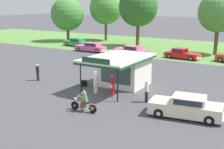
# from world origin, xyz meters

# --- Properties ---
(ground_plane) EXTENTS (300.00, 300.00, 0.00)m
(ground_plane) POSITION_xyz_m (0.00, 0.00, 0.00)
(ground_plane) COLOR #424247
(grass_verge_strip) EXTENTS (120.00, 24.00, 0.01)m
(grass_verge_strip) POSITION_xyz_m (0.00, 30.00, 0.00)
(grass_verge_strip) COLOR #56843D
(grass_verge_strip) RESTS_ON ground
(service_station_kiosk) EXTENTS (4.59, 7.05, 3.45)m
(service_station_kiosk) POSITION_xyz_m (0.79, 3.68, 1.73)
(service_station_kiosk) COLOR silver
(service_station_kiosk) RESTS_ON ground
(gas_pump_nearside) EXTENTS (0.44, 0.44, 2.05)m
(gas_pump_nearside) POSITION_xyz_m (-0.06, 0.26, 0.94)
(gas_pump_nearside) COLOR slate
(gas_pump_nearside) RESTS_ON ground
(gas_pump_offside) EXTENTS (0.44, 0.44, 1.95)m
(gas_pump_offside) POSITION_xyz_m (1.65, 0.26, 0.89)
(gas_pump_offside) COLOR slate
(gas_pump_offside) RESTS_ON ground
(motorcycle_with_rider) EXTENTS (2.19, 0.70, 1.58)m
(motorcycle_with_rider) POSITION_xyz_m (1.66, -3.71, 0.65)
(motorcycle_with_rider) COLOR black
(motorcycle_with_rider) RESTS_ON ground
(featured_classic_sedan) EXTENTS (5.29, 2.68, 1.53)m
(featured_classic_sedan) POSITION_xyz_m (8.31, -0.84, 0.72)
(featured_classic_sedan) COLOR beige
(featured_classic_sedan) RESTS_ON ground
(parked_car_back_row_centre) EXTENTS (5.58, 2.41, 1.46)m
(parked_car_back_row_centre) POSITION_xyz_m (-6.55, 19.01, 0.68)
(parked_car_back_row_centre) COLOR #E55993
(parked_car_back_row_centre) RESTS_ON ground
(parked_car_back_row_left) EXTENTS (5.06, 2.18, 1.46)m
(parked_car_back_row_left) POSITION_xyz_m (1.00, 20.36, 0.66)
(parked_car_back_row_left) COLOR red
(parked_car_back_row_left) RESTS_ON ground
(parked_car_back_row_centre_left) EXTENTS (5.44, 1.93, 1.48)m
(parked_car_back_row_centre_left) POSITION_xyz_m (-13.76, 18.65, 0.69)
(parked_car_back_row_centre_left) COLOR #E55993
(parked_car_back_row_centre_left) RESTS_ON ground
(parked_car_back_row_centre_right) EXTENTS (5.55, 2.37, 1.45)m
(parked_car_back_row_centre_right) POSITION_xyz_m (-19.57, 22.23, 0.67)
(parked_car_back_row_centre_right) COLOR #2D844C
(parked_car_back_row_centre_right) RESTS_ON ground
(bystander_admiring_sedan) EXTENTS (0.34, 0.34, 1.76)m
(bystander_admiring_sedan) POSITION_xyz_m (4.68, 0.53, 0.93)
(bystander_admiring_sedan) COLOR black
(bystander_admiring_sedan) RESTS_ON ground
(bystander_standing_back_lot) EXTENTS (0.37, 0.37, 1.67)m
(bystander_standing_back_lot) POSITION_xyz_m (-7.60, 0.80, 0.89)
(bystander_standing_back_lot) COLOR black
(bystander_standing_back_lot) RESTS_ON ground
(tree_oak_left) EXTENTS (6.73, 6.73, 8.92)m
(tree_oak_left) POSITION_xyz_m (-25.80, 27.15, 5.46)
(tree_oak_left) COLOR brown
(tree_oak_left) RESTS_ON ground
(tree_oak_centre) EXTENTS (6.10, 6.10, 9.46)m
(tree_oak_centre) POSITION_xyz_m (4.28, 26.46, 6.39)
(tree_oak_centre) COLOR brown
(tree_oak_centre) RESTS_ON ground
(tree_oak_far_right) EXTENTS (6.97, 6.97, 10.56)m
(tree_oak_far_right) POSITION_xyz_m (-9.84, 27.60, 6.95)
(tree_oak_far_right) COLOR brown
(tree_oak_far_right) RESTS_ON ground
(tree_oak_distant_spare) EXTENTS (6.78, 6.78, 10.15)m
(tree_oak_distant_spare) POSITION_xyz_m (-19.47, 32.12, 6.74)
(tree_oak_distant_spare) COLOR brown
(tree_oak_distant_spare) RESTS_ON ground
(spare_tire_stack) EXTENTS (0.60, 0.60, 0.54)m
(spare_tire_stack) POSITION_xyz_m (-2.36, 1.64, 0.27)
(spare_tire_stack) COLOR black
(spare_tire_stack) RESTS_ON ground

